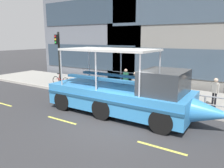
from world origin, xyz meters
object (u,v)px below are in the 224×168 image
object	(u,v)px
pedestrian_near_bow	(215,90)
pedestrian_mid_left	(135,82)
traffic_light_pole	(59,53)
duck_tour_boat	(127,94)
pedestrian_mid_right	(126,78)
leaned_bicycle	(61,81)

from	to	relation	value
pedestrian_near_bow	pedestrian_mid_left	xyz separation A→B (m)	(-4.51, -0.23, -0.02)
traffic_light_pole	pedestrian_mid_left	world-z (taller)	traffic_light_pole
pedestrian_mid_left	pedestrian_near_bow	bearing A→B (deg)	2.90
duck_tour_boat	pedestrian_mid_right	size ratio (longest dim) A/B	5.62
pedestrian_near_bow	pedestrian_mid_right	world-z (taller)	pedestrian_mid_right
duck_tour_boat	pedestrian_near_bow	distance (m)	4.66
leaned_bicycle	pedestrian_mid_right	distance (m)	5.23
leaned_bicycle	duck_tour_boat	world-z (taller)	duck_tour_boat
duck_tour_boat	pedestrian_mid_right	bearing A→B (deg)	120.10
pedestrian_near_bow	pedestrian_mid_right	distance (m)	5.40
leaned_bicycle	pedestrian_mid_right	xyz separation A→B (m)	(5.12, 0.85, 0.59)
pedestrian_mid_right	pedestrian_near_bow	bearing A→B (deg)	-1.92
duck_tour_boat	pedestrian_mid_right	distance (m)	3.73
pedestrian_near_bow	leaned_bicycle	bearing A→B (deg)	-176.37
traffic_light_pole	leaned_bicycle	bearing A→B (deg)	-36.01
pedestrian_mid_left	pedestrian_mid_right	xyz separation A→B (m)	(-0.89, 0.41, 0.04)
duck_tour_boat	pedestrian_near_bow	bearing A→B (deg)	40.78
pedestrian_near_bow	pedestrian_mid_left	size ratio (longest dim) A/B	1.02
duck_tour_boat	pedestrian_mid_left	world-z (taller)	duck_tour_boat
pedestrian_mid_right	pedestrian_mid_left	bearing A→B (deg)	-24.76
duck_tour_boat	pedestrian_mid_right	xyz separation A→B (m)	(-1.87, 3.23, 0.10)
traffic_light_pole	pedestrian_mid_left	xyz separation A→B (m)	(6.38, 0.17, -1.52)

